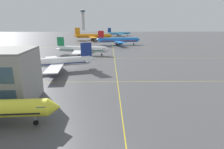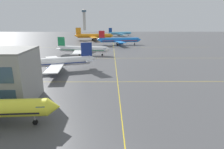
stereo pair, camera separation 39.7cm
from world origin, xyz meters
name	(u,v)px [view 2 (the right image)]	position (x,y,z in m)	size (l,w,h in m)	color
airliner_second_row	(53,62)	(-26.73, 53.78, 4.00)	(36.99, 31.56, 11.70)	white
airliner_third_row	(82,49)	(-19.73, 91.48, 3.68)	(34.65, 29.60, 10.78)	white
airliner_far_left_stand	(119,40)	(4.70, 137.86, 4.05)	(38.17, 32.73, 11.86)	blue
airliner_far_right_stand	(94,36)	(-19.70, 174.81, 4.31)	(40.65, 34.88, 12.63)	orange
airliner_distant_taxiway	(120,33)	(9.40, 220.57, 3.52)	(32.21, 27.56, 10.30)	#5BB7E5
taxiway_markings	(116,67)	(0.00, 60.59, 0.00)	(152.48, 183.60, 0.01)	yellow
control_tower	(84,18)	(-50.65, 340.04, 21.89)	(8.82, 8.82, 37.71)	#ADA89E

